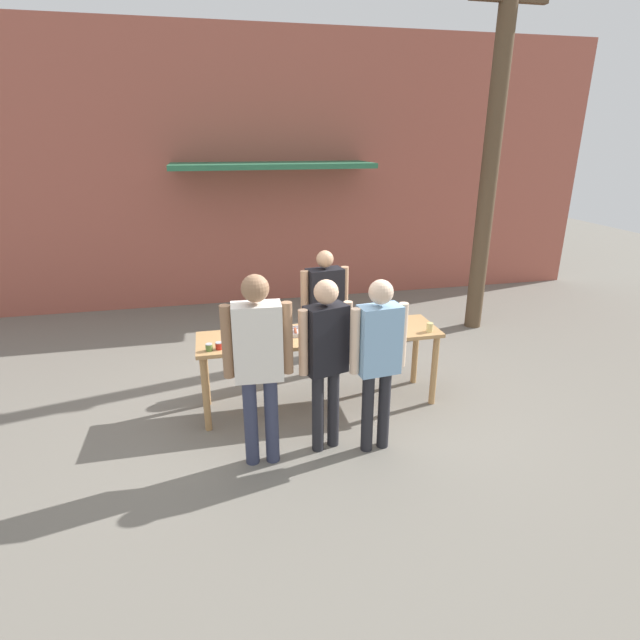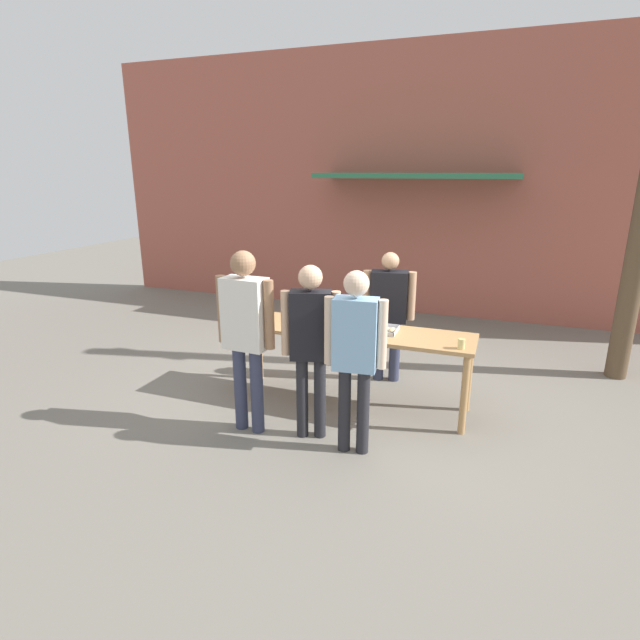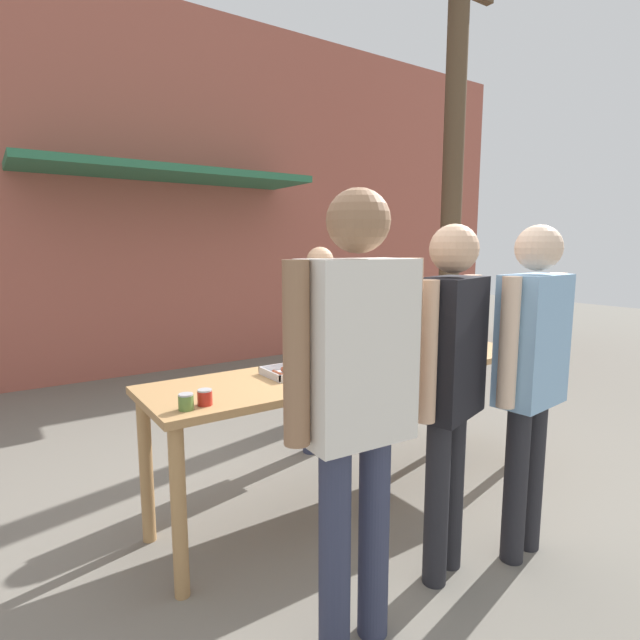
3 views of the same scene
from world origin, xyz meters
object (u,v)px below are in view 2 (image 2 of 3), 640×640
object	(u,v)px
condiment_jar_mustard	(244,320)
person_customer_holding_hotdog	(246,326)
person_customer_waiting_in_line	(311,337)
condiment_jar_ketchup	(252,321)
person_customer_with_cup	(355,347)
food_tray_buns	(377,329)
beer_cup	(461,344)
food_tray_sausages	(320,323)
person_server_behind_table	(389,307)

from	to	relation	value
condiment_jar_mustard	person_customer_holding_hotdog	distance (m)	0.83
person_customer_waiting_in_line	condiment_jar_mustard	bearing A→B (deg)	-47.36
condiment_jar_ketchup	person_customer_with_cup	distance (m)	1.59
food_tray_buns	person_customer_waiting_in_line	xyz separation A→B (m)	(-0.41, -0.87, 0.14)
condiment_jar_mustard	person_customer_holding_hotdog	size ratio (longest dim) A/B	0.04
beer_cup	person_customer_waiting_in_line	distance (m)	1.43
food_tray_buns	food_tray_sausages	bearing A→B (deg)	179.92
person_customer_with_cup	food_tray_sausages	bearing A→B (deg)	-61.61
condiment_jar_mustard	person_customer_waiting_in_line	size ratio (longest dim) A/B	0.04
food_tray_sausages	person_customer_with_cup	distance (m)	1.21
condiment_jar_mustard	person_customer_with_cup	bearing A→B (deg)	-25.81
condiment_jar_mustard	beer_cup	distance (m)	2.33
person_customer_holding_hotdog	person_customer_waiting_in_line	bearing A→B (deg)	-168.32
beer_cup	person_customer_waiting_in_line	world-z (taller)	person_customer_waiting_in_line
beer_cup	person_server_behind_table	distance (m)	1.36
food_tray_sausages	food_tray_buns	size ratio (longest dim) A/B	1.14
person_customer_holding_hotdog	person_customer_waiting_in_line	size ratio (longest dim) A/B	1.06
food_tray_sausages	person_server_behind_table	size ratio (longest dim) A/B	0.30
condiment_jar_mustard	condiment_jar_ketchup	world-z (taller)	same
food_tray_buns	condiment_jar_mustard	distance (m)	1.46
condiment_jar_ketchup	food_tray_buns	bearing A→B (deg)	10.36
condiment_jar_mustard	person_customer_waiting_in_line	world-z (taller)	person_customer_waiting_in_line
food_tray_sausages	person_customer_holding_hotdog	world-z (taller)	person_customer_holding_hotdog
food_tray_sausages	person_customer_holding_hotdog	xyz separation A→B (m)	(-0.39, -0.96, 0.20)
beer_cup	person_customer_with_cup	size ratio (longest dim) A/B	0.06
condiment_jar_ketchup	food_tray_sausages	bearing A→B (deg)	19.18
food_tray_sausages	person_customer_with_cup	size ratio (longest dim) A/B	0.28
food_tray_buns	person_server_behind_table	world-z (taller)	person_server_behind_table
condiment_jar_mustard	person_server_behind_table	bearing A→B (deg)	35.26
food_tray_buns	person_customer_holding_hotdog	xyz separation A→B (m)	(-1.03, -0.96, 0.20)
food_tray_sausages	food_tray_buns	bearing A→B (deg)	-0.08
food_tray_buns	beer_cup	size ratio (longest dim) A/B	4.27
person_server_behind_table	person_customer_with_cup	bearing A→B (deg)	-96.39
condiment_jar_mustard	person_customer_with_cup	distance (m)	1.66
condiment_jar_mustard	person_customer_waiting_in_line	xyz separation A→B (m)	(1.03, -0.61, 0.12)
condiment_jar_ketchup	person_customer_waiting_in_line	size ratio (longest dim) A/B	0.04
food_tray_buns	person_customer_waiting_in_line	distance (m)	0.97
beer_cup	person_customer_with_cup	xyz separation A→B (m)	(-0.83, -0.72, 0.11)
condiment_jar_mustard	person_server_behind_table	size ratio (longest dim) A/B	0.05
food_tray_sausages	person_customer_waiting_in_line	distance (m)	0.91
food_tray_sausages	person_customer_with_cup	world-z (taller)	person_customer_with_cup
person_server_behind_table	person_customer_holding_hotdog	distance (m)	1.96
food_tray_buns	person_customer_holding_hotdog	bearing A→B (deg)	-136.83
person_customer_with_cup	person_server_behind_table	bearing A→B (deg)	-93.30
food_tray_sausages	food_tray_buns	distance (m)	0.64
person_server_behind_table	condiment_jar_mustard	bearing A→B (deg)	-154.32
food_tray_buns	beer_cup	world-z (taller)	beer_cup
person_customer_waiting_in_line	person_customer_with_cup	bearing A→B (deg)	148.70
food_tray_sausages	condiment_jar_mustard	world-z (taller)	condiment_jar_mustard
food_tray_sausages	condiment_jar_mustard	size ratio (longest dim) A/B	6.46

